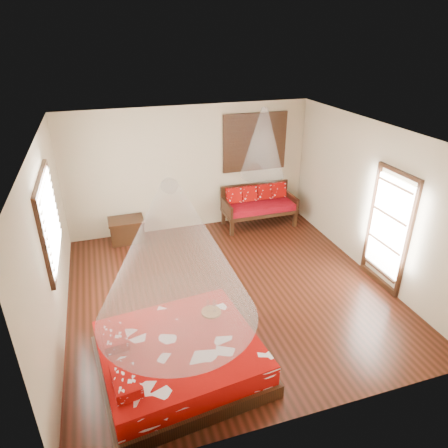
{
  "coord_description": "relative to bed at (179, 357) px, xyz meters",
  "views": [
    {
      "loc": [
        -1.87,
        -5.62,
        4.21
      ],
      "look_at": [
        0.03,
        0.35,
        1.15
      ],
      "focal_mm": 32.0,
      "sensor_mm": 36.0,
      "label": 1
    }
  ],
  "objects": [
    {
      "name": "window_left",
      "position": [
        -1.48,
        1.8,
        1.45
      ],
      "size": [
        0.1,
        1.74,
        1.34
      ],
      "color": "black",
      "rests_on": "wall_left"
    },
    {
      "name": "daybed",
      "position": [
        2.75,
        3.98,
        0.27
      ],
      "size": [
        1.69,
        0.75,
        0.94
      ],
      "color": "black",
      "rests_on": "floor"
    },
    {
      "name": "bed",
      "position": [
        0.0,
        0.0,
        0.0
      ],
      "size": [
        2.29,
        2.11,
        0.64
      ],
      "rotation": [
        0.0,
        0.0,
        0.11
      ],
      "color": "black",
      "rests_on": "floor"
    },
    {
      "name": "glazed_door",
      "position": [
        3.94,
        1.0,
        0.82
      ],
      "size": [
        0.08,
        1.02,
        2.16
      ],
      "color": "black",
      "rests_on": "floor"
    },
    {
      "name": "shutter_panel",
      "position": [
        2.75,
        4.32,
        1.65
      ],
      "size": [
        1.52,
        0.06,
        1.32
      ],
      "color": "black",
      "rests_on": "wall_back"
    },
    {
      "name": "room",
      "position": [
        1.23,
        1.6,
        1.15
      ],
      "size": [
        5.54,
        5.54,
        2.84
      ],
      "color": "black",
      "rests_on": "ground"
    },
    {
      "name": "wine_tray",
      "position": [
        0.59,
        0.47,
        0.31
      ],
      "size": [
        0.29,
        0.29,
        0.23
      ],
      "rotation": [
        0.0,
        0.0,
        -0.26
      ],
      "color": "brown",
      "rests_on": "bed"
    },
    {
      "name": "mosquito_net_main",
      "position": [
        0.02,
        0.0,
        1.6
      ],
      "size": [
        2.03,
        2.03,
        1.8
      ],
      "primitive_type": "cone",
      "color": "white",
      "rests_on": "ceiling"
    },
    {
      "name": "mosquito_net_daybed",
      "position": [
        2.75,
        3.85,
        1.75
      ],
      "size": [
        0.98,
        0.98,
        1.5
      ],
      "primitive_type": "cone",
      "color": "white",
      "rests_on": "ceiling"
    },
    {
      "name": "storage_chest",
      "position": [
        -0.31,
        4.05,
        0.01
      ],
      "size": [
        0.75,
        0.55,
        0.52
      ],
      "rotation": [
        0.0,
        0.0,
        0.0
      ],
      "color": "black",
      "rests_on": "floor"
    }
  ]
}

